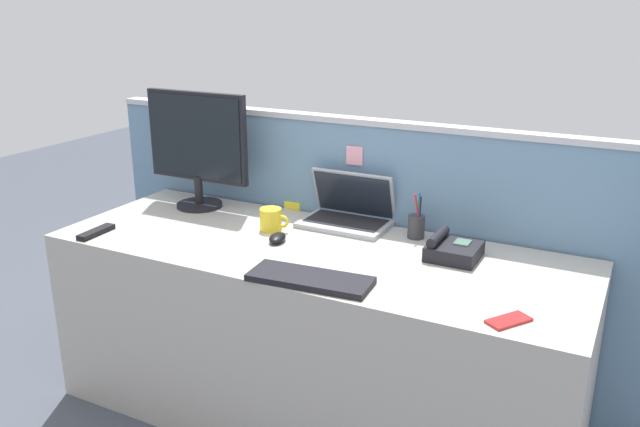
{
  "coord_description": "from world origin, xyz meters",
  "views": [
    {
      "loc": [
        1.07,
        -2.02,
        1.61
      ],
      "look_at": [
        0.0,
        0.05,
        0.84
      ],
      "focal_mm": 36.99,
      "sensor_mm": 36.0,
      "label": 1
    }
  ],
  "objects_px": {
    "cell_phone_red_case": "(509,321)",
    "laptop": "(350,212)",
    "keyboard_main": "(310,279)",
    "computer_mouse_right_hand": "(277,238)",
    "pen_cup": "(416,226)",
    "desk_phone": "(452,249)",
    "coffee_mug": "(271,219)",
    "desktop_monitor": "(197,143)",
    "tv_remote": "(96,232)"
  },
  "relations": [
    {
      "from": "keyboard_main",
      "to": "computer_mouse_right_hand",
      "type": "bearing_deg",
      "value": 131.62
    },
    {
      "from": "laptop",
      "to": "pen_cup",
      "type": "relative_size",
      "value": 1.94
    },
    {
      "from": "cell_phone_red_case",
      "to": "tv_remote",
      "type": "height_order",
      "value": "tv_remote"
    },
    {
      "from": "tv_remote",
      "to": "desktop_monitor",
      "type": "bearing_deg",
      "value": 71.95
    },
    {
      "from": "desktop_monitor",
      "to": "pen_cup",
      "type": "relative_size",
      "value": 2.77
    },
    {
      "from": "keyboard_main",
      "to": "pen_cup",
      "type": "height_order",
      "value": "pen_cup"
    },
    {
      "from": "keyboard_main",
      "to": "cell_phone_red_case",
      "type": "xyz_separation_m",
      "value": [
        0.64,
        0.02,
        -0.01
      ]
    },
    {
      "from": "cell_phone_red_case",
      "to": "laptop",
      "type": "bearing_deg",
      "value": 177.93
    },
    {
      "from": "desktop_monitor",
      "to": "cell_phone_red_case",
      "type": "distance_m",
      "value": 1.57
    },
    {
      "from": "desktop_monitor",
      "to": "computer_mouse_right_hand",
      "type": "xyz_separation_m",
      "value": [
        0.54,
        -0.23,
        -0.27
      ]
    },
    {
      "from": "computer_mouse_right_hand",
      "to": "laptop",
      "type": "bearing_deg",
      "value": 49.73
    },
    {
      "from": "desk_phone",
      "to": "tv_remote",
      "type": "bearing_deg",
      "value": -162.81
    },
    {
      "from": "coffee_mug",
      "to": "cell_phone_red_case",
      "type": "bearing_deg",
      "value": -19.5
    },
    {
      "from": "desk_phone",
      "to": "coffee_mug",
      "type": "xyz_separation_m",
      "value": [
        -0.73,
        -0.05,
        0.01
      ]
    },
    {
      "from": "pen_cup",
      "to": "desktop_monitor",
      "type": "bearing_deg",
      "value": -176.97
    },
    {
      "from": "laptop",
      "to": "pen_cup",
      "type": "height_order",
      "value": "laptop"
    },
    {
      "from": "cell_phone_red_case",
      "to": "keyboard_main",
      "type": "bearing_deg",
      "value": -144.09
    },
    {
      "from": "desktop_monitor",
      "to": "desk_phone",
      "type": "relative_size",
      "value": 2.75
    },
    {
      "from": "laptop",
      "to": "computer_mouse_right_hand",
      "type": "relative_size",
      "value": 3.55
    },
    {
      "from": "laptop",
      "to": "coffee_mug",
      "type": "bearing_deg",
      "value": -139.75
    },
    {
      "from": "desk_phone",
      "to": "coffee_mug",
      "type": "relative_size",
      "value": 1.48
    },
    {
      "from": "desktop_monitor",
      "to": "keyboard_main",
      "type": "bearing_deg",
      "value": -31.44
    },
    {
      "from": "laptop",
      "to": "tv_remote",
      "type": "distance_m",
      "value": 1.01
    },
    {
      "from": "coffee_mug",
      "to": "keyboard_main",
      "type": "bearing_deg",
      "value": -44.99
    },
    {
      "from": "laptop",
      "to": "coffee_mug",
      "type": "distance_m",
      "value": 0.32
    },
    {
      "from": "desk_phone",
      "to": "keyboard_main",
      "type": "relative_size",
      "value": 0.45
    },
    {
      "from": "laptop",
      "to": "tv_remote",
      "type": "height_order",
      "value": "laptop"
    },
    {
      "from": "desktop_monitor",
      "to": "cell_phone_red_case",
      "type": "relative_size",
      "value": 3.81
    },
    {
      "from": "computer_mouse_right_hand",
      "to": "coffee_mug",
      "type": "height_order",
      "value": "coffee_mug"
    },
    {
      "from": "computer_mouse_right_hand",
      "to": "cell_phone_red_case",
      "type": "distance_m",
      "value": 0.96
    },
    {
      "from": "keyboard_main",
      "to": "desktop_monitor",
      "type": "bearing_deg",
      "value": 143.63
    },
    {
      "from": "desk_phone",
      "to": "pen_cup",
      "type": "distance_m",
      "value": 0.23
    },
    {
      "from": "laptop",
      "to": "cell_phone_red_case",
      "type": "relative_size",
      "value": 2.67
    },
    {
      "from": "desk_phone",
      "to": "computer_mouse_right_hand",
      "type": "bearing_deg",
      "value": -166.74
    },
    {
      "from": "laptop",
      "to": "computer_mouse_right_hand",
      "type": "bearing_deg",
      "value": -116.7
    },
    {
      "from": "pen_cup",
      "to": "laptop",
      "type": "bearing_deg",
      "value": 174.31
    },
    {
      "from": "desktop_monitor",
      "to": "desk_phone",
      "type": "xyz_separation_m",
      "value": [
        1.17,
        -0.08,
        -0.25
      ]
    },
    {
      "from": "desk_phone",
      "to": "cell_phone_red_case",
      "type": "relative_size",
      "value": 1.39
    },
    {
      "from": "keyboard_main",
      "to": "computer_mouse_right_hand",
      "type": "xyz_separation_m",
      "value": [
        -0.29,
        0.27,
        0.01
      ]
    },
    {
      "from": "cell_phone_red_case",
      "to": "desktop_monitor",
      "type": "bearing_deg",
      "value": -163.94
    },
    {
      "from": "pen_cup",
      "to": "coffee_mug",
      "type": "distance_m",
      "value": 0.57
    },
    {
      "from": "desktop_monitor",
      "to": "laptop",
      "type": "xyz_separation_m",
      "value": [
        0.69,
        0.08,
        -0.23
      ]
    },
    {
      "from": "pen_cup",
      "to": "cell_phone_red_case",
      "type": "relative_size",
      "value": 1.38
    },
    {
      "from": "computer_mouse_right_hand",
      "to": "tv_remote",
      "type": "height_order",
      "value": "computer_mouse_right_hand"
    },
    {
      "from": "desk_phone",
      "to": "keyboard_main",
      "type": "distance_m",
      "value": 0.55
    },
    {
      "from": "computer_mouse_right_hand",
      "to": "desk_phone",
      "type": "bearing_deg",
      "value": -0.31
    },
    {
      "from": "keyboard_main",
      "to": "coffee_mug",
      "type": "distance_m",
      "value": 0.53
    },
    {
      "from": "tv_remote",
      "to": "coffee_mug",
      "type": "relative_size",
      "value": 1.36
    },
    {
      "from": "laptop",
      "to": "keyboard_main",
      "type": "relative_size",
      "value": 0.87
    },
    {
      "from": "laptop",
      "to": "desk_phone",
      "type": "distance_m",
      "value": 0.51
    }
  ]
}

